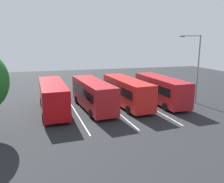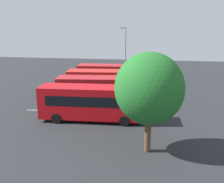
% 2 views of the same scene
% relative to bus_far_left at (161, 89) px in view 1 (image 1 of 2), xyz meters
% --- Properties ---
extents(ground_plane, '(70.83, 70.83, 0.00)m').
position_rel_bus_far_left_xyz_m(ground_plane, '(-0.20, 6.20, -1.72)').
color(ground_plane, '#232628').
extents(bus_far_left, '(9.48, 2.95, 3.15)m').
position_rel_bus_far_left_xyz_m(bus_far_left, '(0.00, 0.00, 0.00)').
color(bus_far_left, '#AD191E').
rests_on(bus_far_left, ground).
extents(bus_center_left, '(9.54, 3.28, 3.15)m').
position_rel_bus_far_left_xyz_m(bus_center_left, '(-0.01, 4.34, 0.00)').
color(bus_center_left, red).
rests_on(bus_center_left, ground).
extents(bus_center_right, '(9.57, 3.47, 3.15)m').
position_rel_bus_far_left_xyz_m(bus_center_right, '(-0.20, 8.35, 0.00)').
color(bus_center_right, '#AD191E').
rests_on(bus_center_right, ground).
extents(bus_far_right, '(9.47, 2.93, 3.15)m').
position_rel_bus_far_left_xyz_m(bus_far_right, '(-0.15, 12.62, 0.00)').
color(bus_far_right, '#B70C11').
rests_on(bus_far_right, ground).
extents(pedestrian, '(0.34, 0.34, 1.71)m').
position_rel_bus_far_left_xyz_m(pedestrian, '(6.17, 5.06, -0.72)').
color(pedestrian, '#232833').
rests_on(pedestrian, ground).
extents(street_lamp, '(0.45, 2.62, 8.08)m').
position_rel_bus_far_left_xyz_m(street_lamp, '(-1.26, -3.82, 2.92)').
color(street_lamp, gray).
rests_on(street_lamp, ground).
extents(lane_stripe_outer_left, '(14.62, 0.93, 0.01)m').
position_rel_bus_far_left_xyz_m(lane_stripe_outer_left, '(-0.20, 2.01, -1.72)').
color(lane_stripe_outer_left, silver).
rests_on(lane_stripe_outer_left, ground).
extents(lane_stripe_inner_left, '(14.62, 0.93, 0.01)m').
position_rel_bus_far_left_xyz_m(lane_stripe_inner_left, '(-0.20, 6.20, -1.72)').
color(lane_stripe_inner_left, silver).
rests_on(lane_stripe_inner_left, ground).
extents(lane_stripe_inner_right, '(14.62, 0.93, 0.01)m').
position_rel_bus_far_left_xyz_m(lane_stripe_inner_right, '(-0.20, 10.40, -1.72)').
color(lane_stripe_inner_right, silver).
rests_on(lane_stripe_inner_right, ground).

